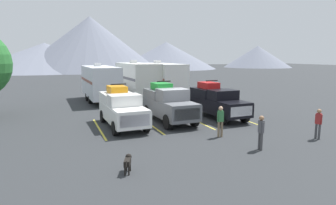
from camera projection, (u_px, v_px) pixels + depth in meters
The scene contains 16 objects.
ground_plane at pixel (177, 125), 18.91m from camera, with size 240.00×240.00×0.00m, color #2D3033.
pickup_truck_a at pixel (122, 108), 18.35m from camera, with size 2.27×5.32×2.63m.
pickup_truck_b at pixel (168, 103), 19.65m from camera, with size 2.28×5.39×2.70m.
pickup_truck_c at pixel (217, 101), 20.90m from camera, with size 2.24×5.35×2.64m.
lot_stripe_a at pixel (99, 129), 17.81m from camera, with size 0.12×5.50×0.01m, color gold.
lot_stripe_b at pixel (150, 124), 18.96m from camera, with size 0.12×5.50×0.01m, color gold.
lot_stripe_c at pixel (195, 120), 20.11m from camera, with size 0.12×5.50×0.01m, color gold.
lot_stripe_d at pixel (235, 117), 21.25m from camera, with size 0.12×5.50×0.01m, color gold.
camper_trailer_a at pixel (100, 82), 28.21m from camera, with size 2.87×8.97×3.69m.
camper_trailer_b at pixel (137, 79), 29.60m from camera, with size 2.84×9.05×3.97m.
camper_trailer_c at pixel (162, 79), 30.07m from camera, with size 2.71×9.09×3.93m.
person_a at pixel (261, 130), 13.67m from camera, with size 0.23×0.36×1.65m.
person_b at pixel (318, 122), 15.49m from camera, with size 0.27×0.34×1.63m.
person_c at pixel (220, 119), 15.88m from camera, with size 0.37×0.24×1.71m.
dog at pixel (128, 161), 11.12m from camera, with size 0.44×0.82×0.65m.
mountain_ridge at pixel (44, 49), 85.50m from camera, with size 159.28×45.78×16.08m.
Camera 1 is at (-7.14, -17.02, 4.41)m, focal length 31.22 mm.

